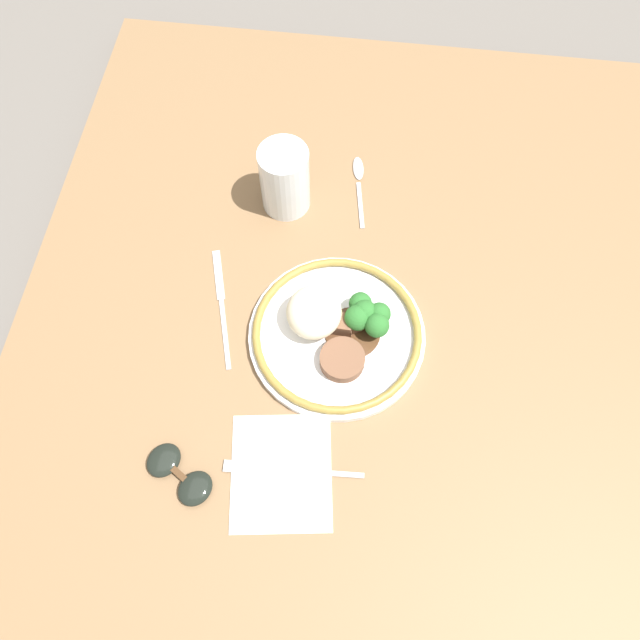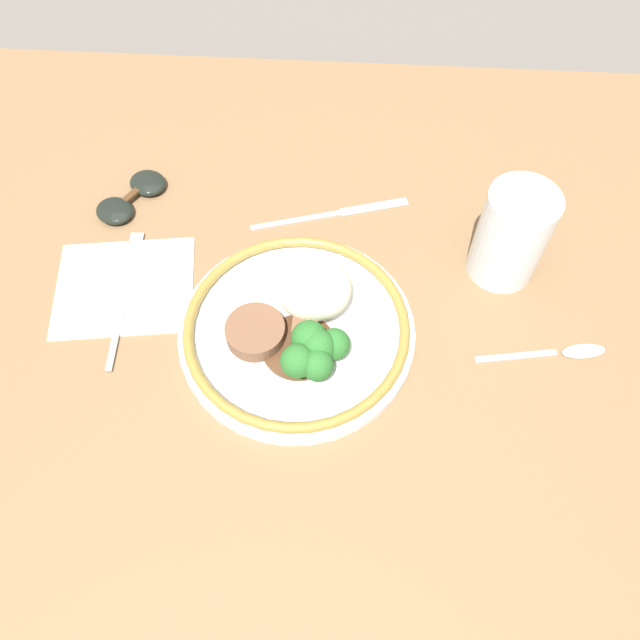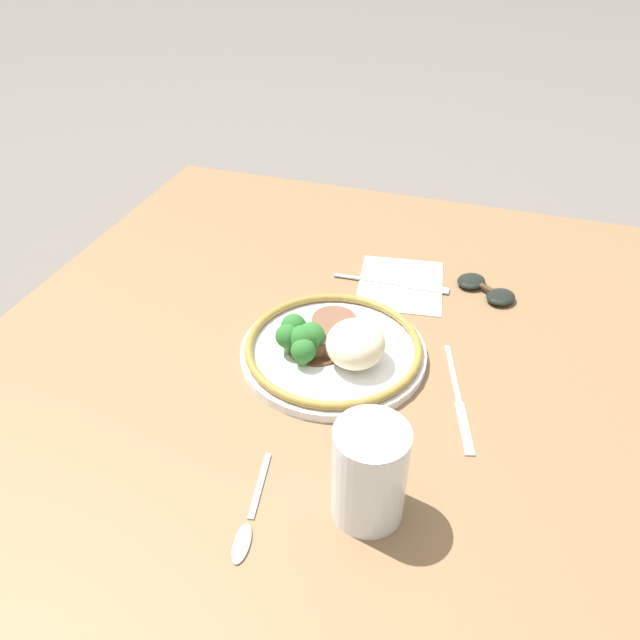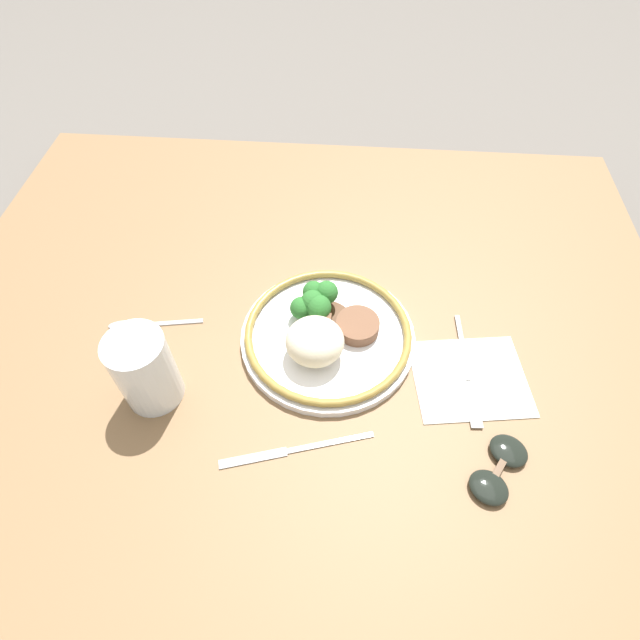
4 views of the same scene
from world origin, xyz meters
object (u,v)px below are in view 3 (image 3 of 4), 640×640
juice_glass (369,476)px  spoon (246,528)px  sunglasses (486,289)px  fork (402,285)px  knife (458,400)px  plate (333,346)px

juice_glass → spoon: size_ratio=0.82×
spoon → sunglasses: bearing=150.3°
juice_glass → sunglasses: size_ratio=1.06×
fork → knife: size_ratio=0.97×
juice_glass → plate: bearing=-154.7°
fork → sunglasses: sunglasses is taller
plate → juice_glass: juice_glass is taller
spoon → sunglasses: size_ratio=1.29×
spoon → sunglasses: (-0.53, 0.19, 0.01)m
fork → spoon: 0.51m
knife → sunglasses: (-0.26, 0.01, 0.01)m
knife → spoon: (0.26, -0.19, 0.00)m
plate → juice_glass: 0.26m
juice_glass → spoon: 0.14m
plate → juice_glass: bearing=25.3°
knife → spoon: spoon is taller
sunglasses → spoon: bearing=12.3°
plate → fork: bearing=165.5°
juice_glass → fork: 0.45m
juice_glass → knife: bearing=160.3°
spoon → juice_glass: bearing=109.4°
knife → sunglasses: 0.26m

